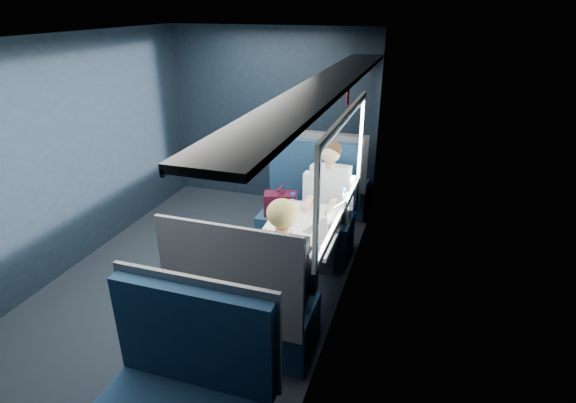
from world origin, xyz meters
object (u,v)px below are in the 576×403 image
(table, at_px, (302,232))
(seat_bay_far, at_px, (247,309))
(cup, at_px, (334,204))
(laptop, at_px, (331,224))
(seat_bay_near, at_px, (307,214))
(bottle_small, at_px, (344,202))
(man, at_px, (327,198))
(woman, at_px, (285,268))
(seat_row_front, at_px, (327,185))

(table, relative_size, seat_bay_far, 0.79)
(cup, bearing_deg, laptop, -81.73)
(laptop, bearing_deg, seat_bay_far, -117.93)
(laptop, xyz_separation_m, cup, (-0.07, 0.47, -0.03))
(table, height_order, seat_bay_near, seat_bay_near)
(table, relative_size, bottle_small, 4.12)
(seat_bay_far, height_order, man, man)
(bottle_small, height_order, cup, bottle_small)
(woman, bearing_deg, bottle_small, 77.95)
(man, xyz_separation_m, woman, (0.00, -1.41, 0.01))
(seat_row_front, bearing_deg, man, -77.17)
(man, bearing_deg, seat_bay_near, 147.35)
(seat_bay_near, height_order, man, man)
(table, xyz_separation_m, seat_row_front, (-0.18, 1.80, -0.25))
(bottle_small, bearing_deg, seat_row_front, 108.60)
(seat_bay_far, xyz_separation_m, cup, (0.38, 1.31, 0.37))
(seat_bay_far, distance_m, bottle_small, 1.40)
(seat_row_front, xyz_separation_m, laptop, (0.45, -1.83, 0.40))
(table, xyz_separation_m, laptop, (0.26, -0.03, 0.14))
(man, distance_m, woman, 1.41)
(woman, height_order, cup, woman)
(seat_bay_near, xyz_separation_m, cup, (0.39, -0.43, 0.36))
(table, relative_size, woman, 0.76)
(seat_row_front, bearing_deg, woman, -84.30)
(seat_bay_far, bearing_deg, seat_bay_near, 90.42)
(seat_bay_far, relative_size, bottle_small, 5.20)
(seat_bay_near, height_order, woman, woman)
(seat_bay_near, relative_size, laptop, 3.28)
(woman, relative_size, laptop, 3.44)
(seat_bay_far, bearing_deg, woman, 33.82)
(table, relative_size, laptop, 2.60)
(seat_bay_far, xyz_separation_m, seat_row_front, (0.00, 2.67, -0.00))
(seat_bay_far, relative_size, laptop, 3.28)
(table, distance_m, woman, 0.71)
(man, relative_size, laptop, 3.44)
(seat_bay_far, distance_m, man, 1.62)
(seat_bay_near, bearing_deg, seat_bay_far, -89.58)
(seat_row_front, height_order, woman, woman)
(man, bearing_deg, cup, -63.68)
(bottle_small, bearing_deg, laptop, -94.74)
(seat_bay_near, relative_size, seat_row_front, 1.09)
(man, height_order, bottle_small, man)
(laptop, bearing_deg, bottle_small, 85.26)
(seat_bay_near, distance_m, woman, 1.63)
(woman, bearing_deg, table, 95.45)
(bottle_small, bearing_deg, seat_bay_near, 134.74)
(table, relative_size, seat_bay_near, 0.79)
(seat_bay_far, relative_size, seat_row_front, 1.09)
(table, height_order, seat_row_front, seat_row_front)
(man, bearing_deg, table, -95.52)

